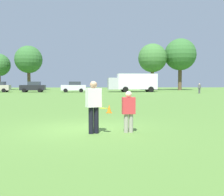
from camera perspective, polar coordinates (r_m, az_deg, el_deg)
ground_plane at (r=10.26m, az=-5.48°, el=-6.46°), size 155.93×155.93×0.00m
player_thrower at (r=9.25m, az=-3.85°, el=-1.26°), size 0.56×0.44×1.77m
player_defender at (r=9.44m, az=3.46°, el=-2.40°), size 0.46×0.29×1.43m
frisbee at (r=9.11m, az=-1.65°, el=-2.15°), size 0.27×0.27×0.07m
traffic_cone at (r=15.43m, az=-0.60°, el=-2.28°), size 0.32×0.32×0.48m
parked_car_center at (r=49.03m, az=-16.09°, el=2.26°), size 4.28×2.37×1.82m
parked_car_mid_right at (r=47.48m, az=-7.94°, el=2.33°), size 4.28×2.37×1.82m
box_truck at (r=48.21m, az=4.47°, el=3.35°), size 8.60×3.27×3.18m
bystander_sideline_watcher at (r=43.83m, az=17.73°, el=2.03°), size 0.45×0.48×1.52m
tree_center_elm at (r=61.30m, az=-16.97°, el=7.65°), size 5.81×5.81×9.44m
tree_east_birch at (r=59.56m, az=8.42°, el=8.20°), size 6.10×6.10×9.92m
tree_east_oak at (r=61.47m, az=14.02°, el=8.74°), size 6.82×6.82×11.08m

